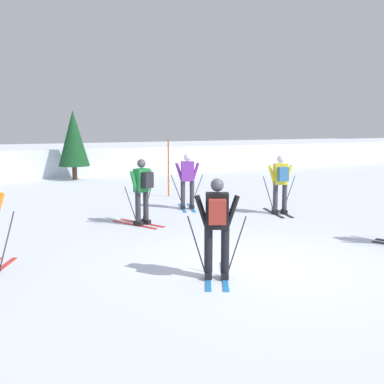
{
  "coord_description": "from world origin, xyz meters",
  "views": [
    {
      "loc": [
        -5.08,
        -7.05,
        2.58
      ],
      "look_at": [
        0.47,
        3.48,
        0.9
      ],
      "focal_mm": 44.73,
      "sensor_mm": 36.0,
      "label": 1
    }
  ],
  "objects_px": {
    "skier_yellow": "(281,182)",
    "conifer_far_left": "(73,138)",
    "skier_purple": "(187,180)",
    "trail_marker_pole": "(168,168)",
    "skier_green": "(142,189)",
    "skier_black": "(217,224)"
  },
  "relations": [
    {
      "from": "skier_purple",
      "to": "skier_green",
      "type": "height_order",
      "value": "same"
    },
    {
      "from": "skier_purple",
      "to": "skier_yellow",
      "type": "height_order",
      "value": "same"
    },
    {
      "from": "skier_black",
      "to": "skier_yellow",
      "type": "bearing_deg",
      "value": 42.27
    },
    {
      "from": "skier_yellow",
      "to": "skier_green",
      "type": "xyz_separation_m",
      "value": [
        -4.1,
        0.43,
        -0.0
      ]
    },
    {
      "from": "trail_marker_pole",
      "to": "skier_purple",
      "type": "bearing_deg",
      "value": -102.72
    },
    {
      "from": "skier_green",
      "to": "trail_marker_pole",
      "type": "bearing_deg",
      "value": 57.3
    },
    {
      "from": "skier_black",
      "to": "skier_green",
      "type": "xyz_separation_m",
      "value": [
        0.55,
        4.66,
        -0.0
      ]
    },
    {
      "from": "skier_purple",
      "to": "trail_marker_pole",
      "type": "xyz_separation_m",
      "value": [
        0.6,
        2.65,
        0.12
      ]
    },
    {
      "from": "skier_black",
      "to": "trail_marker_pole",
      "type": "bearing_deg",
      "value": 69.85
    },
    {
      "from": "skier_black",
      "to": "skier_purple",
      "type": "bearing_deg",
      "value": 66.89
    },
    {
      "from": "trail_marker_pole",
      "to": "conifer_far_left",
      "type": "distance_m",
      "value": 7.0
    },
    {
      "from": "skier_yellow",
      "to": "conifer_far_left",
      "type": "relative_size",
      "value": 0.53
    },
    {
      "from": "trail_marker_pole",
      "to": "skier_yellow",
      "type": "bearing_deg",
      "value": -73.37
    },
    {
      "from": "skier_green",
      "to": "skier_black",
      "type": "bearing_deg",
      "value": -96.72
    },
    {
      "from": "skier_purple",
      "to": "conifer_far_left",
      "type": "bearing_deg",
      "value": 96.81
    },
    {
      "from": "trail_marker_pole",
      "to": "conifer_far_left",
      "type": "xyz_separation_m",
      "value": [
        -1.72,
        6.73,
        0.91
      ]
    },
    {
      "from": "skier_yellow",
      "to": "trail_marker_pole",
      "type": "distance_m",
      "value": 4.86
    },
    {
      "from": "skier_purple",
      "to": "skier_yellow",
      "type": "relative_size",
      "value": 1.0
    },
    {
      "from": "skier_yellow",
      "to": "conifer_far_left",
      "type": "height_order",
      "value": "conifer_far_left"
    },
    {
      "from": "skier_purple",
      "to": "skier_black",
      "type": "distance_m",
      "value": 6.79
    },
    {
      "from": "skier_yellow",
      "to": "trail_marker_pole",
      "type": "relative_size",
      "value": 0.83
    },
    {
      "from": "skier_purple",
      "to": "skier_yellow",
      "type": "xyz_separation_m",
      "value": [
        1.99,
        -2.01,
        0.04
      ]
    }
  ]
}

